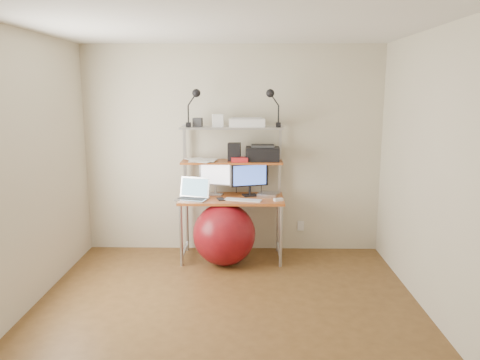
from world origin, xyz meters
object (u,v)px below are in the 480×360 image
object	(u,v)px
monitor_silver	(215,175)
exercise_ball	(224,234)
monitor_black	(250,177)
printer	(263,153)
laptop	(193,195)

from	to	relation	value
monitor_silver	exercise_ball	bearing A→B (deg)	-57.17
monitor_black	exercise_ball	size ratio (longest dim) A/B	0.63
printer	exercise_ball	distance (m)	1.04
laptop	monitor_silver	bearing A→B (deg)	60.78
monitor_silver	printer	distance (m)	0.62
laptop	exercise_ball	world-z (taller)	laptop
monitor_silver	monitor_black	world-z (taller)	monitor_black
monitor_silver	printer	bearing A→B (deg)	13.29
monitor_black	monitor_silver	bearing A→B (deg)	156.38
printer	monitor_black	bearing A→B (deg)	-163.45
printer	exercise_ball	xyz separation A→B (m)	(-0.44, -0.34, -0.88)
laptop	printer	xyz separation A→B (m)	(0.79, 0.23, 0.45)
monitor_silver	printer	world-z (taller)	printer
exercise_ball	monitor_black	bearing A→B (deg)	45.87
printer	exercise_ball	size ratio (longest dim) A/B	0.56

